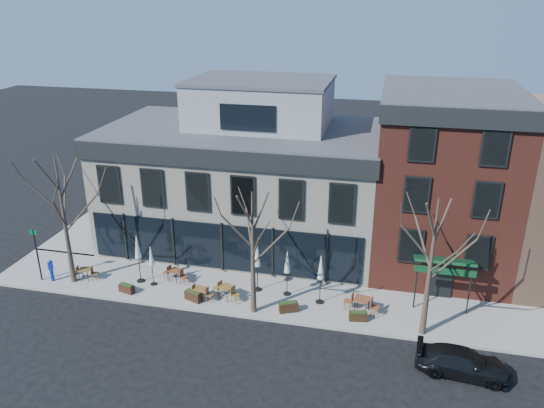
% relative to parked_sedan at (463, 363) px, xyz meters
% --- Properties ---
extents(ground, '(120.00, 120.00, 0.00)m').
position_rel_parked_sedan_xyz_m(ground, '(-13.71, 6.54, -0.62)').
color(ground, black).
rests_on(ground, ground).
extents(sidewalk_front, '(33.50, 4.70, 0.15)m').
position_rel_parked_sedan_xyz_m(sidewalk_front, '(-10.46, 4.39, -0.55)').
color(sidewalk_front, gray).
rests_on(sidewalk_front, ground).
extents(sidewalk_side, '(4.50, 12.00, 0.15)m').
position_rel_parked_sedan_xyz_m(sidewalk_side, '(-24.96, 12.54, -0.55)').
color(sidewalk_side, gray).
rests_on(sidewalk_side, ground).
extents(corner_building, '(18.39, 10.39, 11.10)m').
position_rel_parked_sedan_xyz_m(corner_building, '(-13.64, 11.61, 4.10)').
color(corner_building, silver).
rests_on(corner_building, ground).
extents(red_brick_building, '(8.20, 11.78, 11.18)m').
position_rel_parked_sedan_xyz_m(red_brick_building, '(-0.71, 11.52, 5.02)').
color(red_brick_building, maroon).
rests_on(red_brick_building, ground).
extents(tree_corner, '(3.93, 3.98, 7.92)m').
position_rel_parked_sedan_xyz_m(tree_corner, '(-22.20, 3.34, 3.63)').
color(tree_corner, '#382B21').
rests_on(tree_corner, sidewalk_front).
extents(tree_mid, '(3.50, 3.55, 7.04)m').
position_rel_parked_sedan_xyz_m(tree_mid, '(-10.70, 2.64, 3.17)').
color(tree_mid, '#382B21').
rests_on(tree_mid, sidewalk_front).
extents(tree_right, '(3.72, 3.77, 7.48)m').
position_rel_parked_sedan_xyz_m(tree_right, '(-1.70, 2.64, 3.40)').
color(tree_right, '#382B21').
rests_on(tree_right, sidewalk_front).
extents(sign_pole, '(0.50, 0.10, 3.40)m').
position_rel_parked_sedan_xyz_m(sign_pole, '(-24.21, 3.04, 1.45)').
color(sign_pole, black).
rests_on(sign_pole, sidewalk_front).
extents(parked_sedan, '(4.41, 2.09, 1.24)m').
position_rel_parked_sedan_xyz_m(parked_sedan, '(0.00, 0.00, 0.00)').
color(parked_sedan, black).
rests_on(parked_sedan, ground).
extents(call_box, '(0.28, 0.28, 1.43)m').
position_rel_parked_sedan_xyz_m(call_box, '(-23.50, 3.10, 0.29)').
color(call_box, '#0D26AD').
rests_on(call_box, sidewalk_front).
extents(cafe_set_0, '(1.68, 0.76, 0.87)m').
position_rel_parked_sedan_xyz_m(cafe_set_0, '(-21.62, 3.69, -0.03)').
color(cafe_set_0, brown).
rests_on(cafe_set_0, sidewalk_front).
extents(cafe_set_1, '(1.76, 0.88, 0.90)m').
position_rel_parked_sedan_xyz_m(cafe_set_1, '(-16.17, 4.75, -0.01)').
color(cafe_set_1, brown).
rests_on(cafe_set_1, sidewalk_front).
extents(cafe_set_2, '(1.67, 0.76, 0.86)m').
position_rel_parked_sedan_xyz_m(cafe_set_2, '(-13.98, 3.13, -0.03)').
color(cafe_set_2, brown).
rests_on(cafe_set_2, sidewalk_front).
extents(cafe_set_3, '(1.85, 1.14, 0.96)m').
position_rel_parked_sedan_xyz_m(cafe_set_3, '(-12.56, 3.54, 0.02)').
color(cafe_set_3, brown).
rests_on(cafe_set_3, sidewalk_front).
extents(cafe_set_5, '(2.05, 0.94, 1.05)m').
position_rel_parked_sedan_xyz_m(cafe_set_5, '(-4.92, 3.86, 0.07)').
color(cafe_set_5, brown).
rests_on(cafe_set_5, sidewalk_front).
extents(umbrella_0, '(0.49, 0.49, 3.06)m').
position_rel_parked_sedan_xyz_m(umbrella_0, '(-18.23, 4.23, 1.69)').
color(umbrella_0, black).
rests_on(umbrella_0, sidewalk_front).
extents(umbrella_1, '(0.40, 0.40, 2.53)m').
position_rel_parked_sedan_xyz_m(umbrella_1, '(-17.31, 4.05, 1.31)').
color(umbrella_1, black).
rests_on(umbrella_1, sidewalk_front).
extents(umbrella_2, '(0.49, 0.49, 3.08)m').
position_rel_parked_sedan_xyz_m(umbrella_2, '(-11.06, 4.84, 1.71)').
color(umbrella_2, black).
rests_on(umbrella_2, sidewalk_front).
extents(umbrella_3, '(0.45, 0.45, 2.78)m').
position_rel_parked_sedan_xyz_m(umbrella_3, '(-9.27, 4.75, 1.49)').
color(umbrella_3, black).
rests_on(umbrella_3, sidewalk_front).
extents(umbrella_4, '(0.47, 0.47, 2.95)m').
position_rel_parked_sedan_xyz_m(umbrella_4, '(-7.29, 4.32, 1.61)').
color(umbrella_4, black).
rests_on(umbrella_4, sidewalk_front).
extents(planter_0, '(1.00, 0.58, 0.52)m').
position_rel_parked_sedan_xyz_m(planter_0, '(-18.46, 2.89, -0.21)').
color(planter_0, '#311B10').
rests_on(planter_0, sidewalk_front).
extents(planter_1, '(1.12, 0.75, 0.58)m').
position_rel_parked_sedan_xyz_m(planter_1, '(-14.34, 2.95, -0.18)').
color(planter_1, black).
rests_on(planter_1, sidewalk_front).
extents(planter_2, '(1.13, 0.81, 0.59)m').
position_rel_parked_sedan_xyz_m(planter_2, '(-8.83, 3.04, -0.18)').
color(planter_2, '#301E10').
rests_on(planter_2, sidewalk_front).
extents(planter_3, '(1.00, 0.53, 0.54)m').
position_rel_parked_sedan_xyz_m(planter_3, '(-5.04, 3.04, -0.21)').
color(planter_3, black).
rests_on(planter_3, sidewalk_front).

